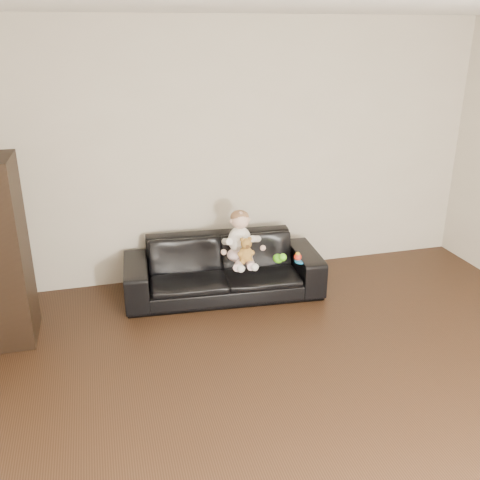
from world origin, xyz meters
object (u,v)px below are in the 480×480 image
object	(u,v)px
sofa	(223,267)
baby	(240,240)
cabinet	(0,253)
teddy_bear	(246,250)
toy_green	(278,258)
toy_rattle	(298,257)
toy_blue_disc	(300,261)

from	to	relation	value
sofa	baby	xyz separation A→B (m)	(0.15, -0.11, 0.31)
cabinet	teddy_bear	distance (m)	2.10
teddy_bear	toy_green	xyz separation A→B (m)	(0.34, 0.04, -0.14)
toy_rattle	cabinet	bearing A→B (deg)	-177.79
toy_green	toy_blue_disc	xyz separation A→B (m)	(0.21, -0.05, -0.03)
baby	cabinet	bearing A→B (deg)	-156.46
sofa	toy_green	bearing A→B (deg)	-19.68
sofa	toy_rattle	bearing A→B (deg)	-13.83
toy_blue_disc	sofa	bearing A→B (deg)	159.36
cabinet	toy_green	xyz separation A→B (m)	(2.42, 0.11, -0.37)
baby	teddy_bear	size ratio (longest dim) A/B	2.09
toy_blue_disc	toy_green	bearing A→B (deg)	167.76
sofa	teddy_bear	distance (m)	0.41
teddy_bear	toy_rattle	bearing A→B (deg)	7.30
baby	toy_blue_disc	bearing A→B (deg)	1.45
teddy_bear	toy_green	distance (m)	0.37
baby	toy_rattle	distance (m)	0.59
cabinet	toy_blue_disc	xyz separation A→B (m)	(2.63, 0.06, -0.41)
cabinet	teddy_bear	size ratio (longest dim) A/B	6.34
sofa	toy_rattle	size ratio (longest dim) A/B	25.01
baby	teddy_bear	bearing A→B (deg)	-68.90
baby	teddy_bear	world-z (taller)	baby
baby	toy_rattle	xyz separation A→B (m)	(0.54, -0.12, -0.19)
cabinet	toy_green	distance (m)	2.45
teddy_bear	toy_blue_disc	world-z (taller)	teddy_bear
toy_green	baby	bearing A→B (deg)	161.77
baby	toy_green	size ratio (longest dim) A/B	4.18
teddy_bear	toy_blue_disc	size ratio (longest dim) A/B	2.15
teddy_bear	toy_blue_disc	distance (m)	0.57
teddy_bear	toy_rattle	size ratio (longest dim) A/B	3.22
teddy_bear	baby	bearing A→B (deg)	97.07
toy_rattle	toy_blue_disc	bearing A→B (deg)	-70.80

